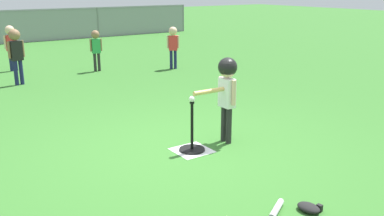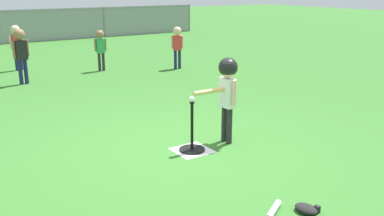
% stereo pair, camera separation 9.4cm
% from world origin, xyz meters
% --- Properties ---
extents(ground_plane, '(60.00, 60.00, 0.00)m').
position_xyz_m(ground_plane, '(0.00, 0.00, 0.00)').
color(ground_plane, '#336B28').
extents(home_plate, '(0.44, 0.44, 0.01)m').
position_xyz_m(home_plate, '(0.14, -0.07, 0.00)').
color(home_plate, white).
rests_on(home_plate, ground_plane).
extents(batting_tee, '(0.32, 0.32, 0.63)m').
position_xyz_m(batting_tee, '(0.14, -0.07, 0.10)').
color(batting_tee, black).
rests_on(batting_tee, ground_plane).
extents(baseball_on_tee, '(0.07, 0.07, 0.07)m').
position_xyz_m(baseball_on_tee, '(0.14, -0.07, 0.66)').
color(baseball_on_tee, white).
rests_on(baseball_on_tee, batting_tee).
extents(batter_child, '(0.63, 0.32, 1.12)m').
position_xyz_m(batter_child, '(0.67, -0.08, 0.79)').
color(batter_child, '#262626').
rests_on(batter_child, ground_plane).
extents(fielder_deep_left, '(0.33, 0.22, 1.14)m').
position_xyz_m(fielder_deep_left, '(-0.67, 4.95, 0.73)').
color(fielder_deep_left, '#191E4C').
rests_on(fielder_deep_left, ground_plane).
extents(fielder_deep_right, '(0.32, 0.21, 1.07)m').
position_xyz_m(fielder_deep_right, '(-0.40, 6.57, 0.69)').
color(fielder_deep_right, '#191E4C').
rests_on(fielder_deep_right, ground_plane).
extents(fielder_near_left, '(0.28, 0.19, 0.96)m').
position_xyz_m(fielder_near_left, '(1.22, 5.40, 0.62)').
color(fielder_near_left, '#262626').
rests_on(fielder_near_left, ground_plane).
extents(fielder_deep_center, '(0.27, 0.21, 1.02)m').
position_xyz_m(fielder_deep_center, '(2.87, 4.61, 0.65)').
color(fielder_deep_center, '#191E4C').
rests_on(fielder_deep_center, ground_plane).
extents(spare_bat_silver, '(0.59, 0.37, 0.06)m').
position_xyz_m(spare_bat_silver, '(-0.15, -1.78, 0.03)').
color(spare_bat_silver, silver).
rests_on(spare_bat_silver, ground_plane).
extents(glove_by_plate, '(0.19, 0.24, 0.07)m').
position_xyz_m(glove_by_plate, '(0.17, -1.90, 0.04)').
color(glove_by_plate, black).
rests_on(glove_by_plate, ground_plane).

